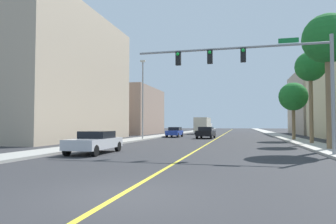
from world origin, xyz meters
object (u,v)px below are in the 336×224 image
(street_lamp, at_px, (143,95))
(car_black, at_px, (206,132))
(palm_near, at_px, (328,40))
(car_silver, at_px, (95,142))
(delivery_truck, at_px, (203,125))
(car_blue, at_px, (175,132))
(palm_mid, at_px, (310,68))
(traffic_signal_mast, at_px, (260,67))
(palm_far, at_px, (293,97))

(street_lamp, height_order, car_black, street_lamp)
(palm_near, distance_m, car_silver, 16.88)
(palm_near, height_order, delivery_truck, palm_near)
(car_silver, bearing_deg, car_blue, -90.11)
(car_silver, xyz_separation_m, car_blue, (-0.33, 24.30, 0.03))
(palm_near, height_order, car_black, palm_near)
(palm_near, xyz_separation_m, palm_mid, (0.25, 6.41, -0.71))
(car_silver, height_order, car_blue, car_blue)
(traffic_signal_mast, relative_size, delivery_truck, 1.33)
(car_blue, bearing_deg, street_lamp, 77.53)
(palm_near, distance_m, palm_far, 13.11)
(traffic_signal_mast, distance_m, palm_mid, 11.64)
(car_silver, bearing_deg, palm_mid, -142.60)
(street_lamp, xyz_separation_m, palm_near, (16.77, -10.53, 2.36))
(traffic_signal_mast, relative_size, palm_near, 1.23)
(traffic_signal_mast, distance_m, palm_near, 6.59)
(car_blue, distance_m, delivery_truck, 15.85)
(car_silver, xyz_separation_m, car_black, (4.40, 21.48, 0.06))
(car_black, bearing_deg, palm_mid, -40.84)
(traffic_signal_mast, distance_m, delivery_truck, 39.71)
(street_lamp, distance_m, palm_far, 16.77)
(traffic_signal_mast, xyz_separation_m, car_blue, (-10.19, 23.05, -4.40))
(palm_near, distance_m, car_blue, 25.08)
(palm_far, relative_size, delivery_truck, 0.73)
(palm_mid, relative_size, delivery_truck, 0.95)
(palm_near, distance_m, palm_mid, 6.46)
(palm_near, relative_size, car_silver, 2.07)
(palm_far, distance_m, car_blue, 16.46)
(palm_near, relative_size, palm_mid, 1.13)
(traffic_signal_mast, xyz_separation_m, palm_far, (4.51, 16.83, -0.35))
(car_silver, bearing_deg, traffic_signal_mast, -173.68)
(car_black, bearing_deg, traffic_signal_mast, -72.35)
(car_black, bearing_deg, delivery_truck, 100.57)
(palm_far, relative_size, car_black, 1.44)
(car_silver, bearing_deg, palm_near, -161.01)
(palm_far, height_order, car_silver, palm_far)
(traffic_signal_mast, xyz_separation_m, car_black, (-5.46, 20.24, -4.37))
(car_blue, bearing_deg, car_black, 149.42)
(car_blue, xyz_separation_m, delivery_truck, (2.12, 15.68, 0.91))
(street_lamp, bearing_deg, delivery_truck, 80.54)
(street_lamp, xyz_separation_m, car_black, (6.64, 5.70, -4.36))
(street_lamp, relative_size, car_blue, 2.25)
(palm_far, height_order, delivery_truck, palm_far)
(car_black, xyz_separation_m, delivery_truck, (-2.60, 18.49, 0.88))
(car_silver, relative_size, car_black, 1.02)
(car_blue, distance_m, car_black, 5.50)
(car_black, bearing_deg, palm_near, -55.46)
(palm_mid, bearing_deg, delivery_truck, 114.64)
(car_silver, distance_m, delivery_truck, 40.03)
(street_lamp, bearing_deg, palm_far, 7.87)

